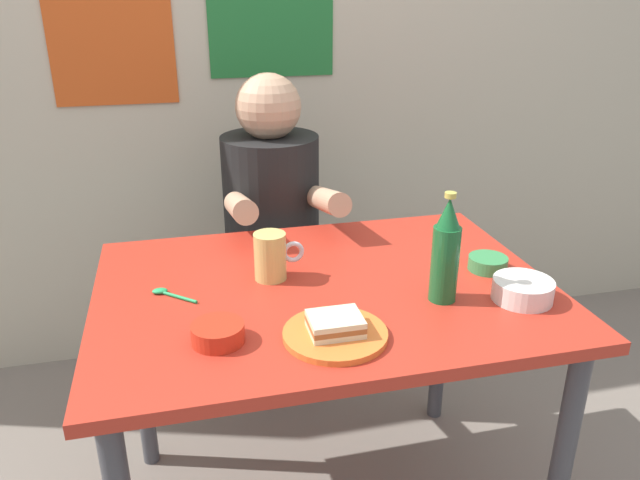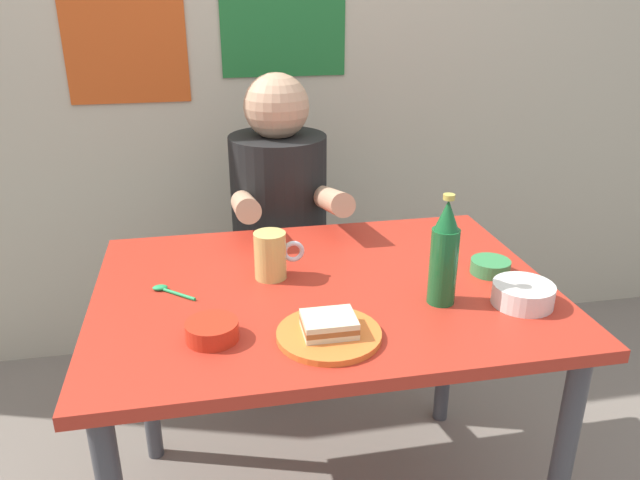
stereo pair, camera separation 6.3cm
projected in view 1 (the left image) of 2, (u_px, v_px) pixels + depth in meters
wall_back at (255, 21)px, 2.22m from camera, size 4.40×0.09×2.60m
dining_table at (325, 319)px, 1.53m from camera, size 1.10×0.80×0.74m
stool at (275, 306)px, 2.20m from camera, size 0.34×0.34×0.45m
person_seated at (272, 198)px, 2.03m from camera, size 0.33×0.56×0.72m
plate_orange at (335, 334)px, 1.27m from camera, size 0.22×0.22×0.01m
sandwich at (335, 324)px, 1.26m from camera, size 0.11×0.09×0.04m
beer_mug at (271, 256)px, 1.51m from camera, size 0.13×0.08×0.12m
beer_bottle at (446, 253)px, 1.38m from camera, size 0.06×0.06×0.26m
dip_bowl_green at (488, 263)px, 1.57m from camera, size 0.10×0.10×0.03m
sauce_bowl_chili at (218, 332)px, 1.25m from camera, size 0.11×0.11×0.04m
rice_bowl_white at (523, 289)px, 1.42m from camera, size 0.14×0.14×0.05m
spoon at (167, 293)px, 1.44m from camera, size 0.10×0.09×0.01m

